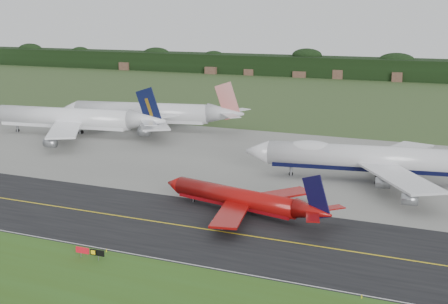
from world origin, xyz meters
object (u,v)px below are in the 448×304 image
jet_ba_747 (375,159)px  jet_navy_gold (74,119)px  jet_star_tail (151,113)px  taxiway_sign (90,252)px  jet_red_737 (243,199)px

jet_ba_747 → jet_navy_gold: size_ratio=0.98×
jet_star_tail → taxiway_sign: 112.11m
jet_red_737 → jet_navy_gold: bearing=147.0°
jet_ba_747 → jet_star_tail: jet_star_tail is taller
jet_star_tail → jet_navy_gold: bearing=-132.9°
jet_red_737 → jet_navy_gold: jet_navy_gold is taller
jet_navy_gold → taxiway_sign: size_ratio=12.14×
jet_ba_747 → jet_red_737: (-18.61, -34.40, -2.49)m
jet_navy_gold → jet_ba_747: bearing=-9.8°
jet_navy_gold → jet_star_tail: (17.35, 18.65, 0.20)m
jet_red_737 → jet_navy_gold: 94.33m
jet_ba_747 → jet_navy_gold: jet_navy_gold is taller
jet_ba_747 → jet_navy_gold: (-97.71, 16.92, 0.03)m
jet_red_737 → jet_star_tail: size_ratio=0.60×
jet_ba_747 → jet_red_737: size_ratio=1.64×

